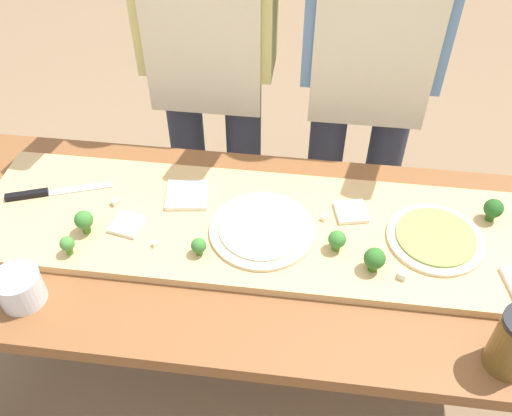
{
  "coord_description": "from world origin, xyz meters",
  "views": [
    {
      "loc": [
        0.09,
        -0.92,
        1.81
      ],
      "look_at": [
        -0.04,
        0.09,
        0.79
      ],
      "focal_mm": 39.48,
      "sensor_mm": 36.0,
      "label": 1
    }
  ],
  "objects_px": {
    "cheese_crumble_a": "(115,202)",
    "cheese_crumble_d": "(324,218)",
    "pizza_slice_near_right": "(127,225)",
    "cheese_crumble_b": "(403,275)",
    "prep_table": "(267,272)",
    "cook_right": "(373,45)",
    "cheese_crumble_e": "(155,244)",
    "cook_left": "(208,35)",
    "broccoli_floret_front_left": "(199,246)",
    "broccoli_floret_front_right": "(493,209)",
    "broccoli_floret_back_mid": "(84,221)",
    "pizza_slice_center": "(351,212)",
    "broccoli_floret_back_right": "(337,240)",
    "broccoli_floret_center_right": "(375,259)",
    "broccoli_floret_back_left": "(67,244)",
    "pizza_whole_cheese_artichoke": "(262,229)",
    "chefs_knife": "(44,193)",
    "flour_cup": "(21,289)",
    "pizza_whole_pesto_green": "(435,238)",
    "pizza_slice_far_left": "(187,195)"
  },
  "relations": [
    {
      "from": "cheese_crumble_a",
      "to": "flour_cup",
      "type": "relative_size",
      "value": 0.16
    },
    {
      "from": "pizza_slice_center",
      "to": "cheese_crumble_a",
      "type": "relative_size",
      "value": 4.63
    },
    {
      "from": "chefs_knife",
      "to": "pizza_slice_center",
      "type": "relative_size",
      "value": 3.48
    },
    {
      "from": "broccoli_floret_front_left",
      "to": "broccoli_floret_center_right",
      "type": "bearing_deg",
      "value": 0.51
    },
    {
      "from": "chefs_knife",
      "to": "pizza_whole_pesto_green",
      "type": "xyz_separation_m",
      "value": [
        1.01,
        -0.03,
        0.0
      ]
    },
    {
      "from": "broccoli_floret_back_right",
      "to": "cheese_crumble_a",
      "type": "height_order",
      "value": "broccoli_floret_back_right"
    },
    {
      "from": "cook_left",
      "to": "pizza_slice_center",
      "type": "bearing_deg",
      "value": -46.52
    },
    {
      "from": "pizza_slice_near_right",
      "to": "cheese_crumble_e",
      "type": "relative_size",
      "value": 5.81
    },
    {
      "from": "broccoli_floret_back_left",
      "to": "cook_left",
      "type": "bearing_deg",
      "value": 72.65
    },
    {
      "from": "broccoli_floret_front_right",
      "to": "cheese_crumble_e",
      "type": "distance_m",
      "value": 0.84
    },
    {
      "from": "chefs_knife",
      "to": "cheese_crumble_d",
      "type": "relative_size",
      "value": 18.87
    },
    {
      "from": "cheese_crumble_a",
      "to": "cheese_crumble_d",
      "type": "bearing_deg",
      "value": 1.38
    },
    {
      "from": "pizza_slice_near_right",
      "to": "cheese_crumble_b",
      "type": "bearing_deg",
      "value": -6.48
    },
    {
      "from": "broccoli_floret_back_mid",
      "to": "cheese_crumble_d",
      "type": "relative_size",
      "value": 4.58
    },
    {
      "from": "prep_table",
      "to": "broccoli_floret_front_left",
      "type": "xyz_separation_m",
      "value": [
        -0.16,
        -0.07,
        0.15
      ]
    },
    {
      "from": "broccoli_floret_back_left",
      "to": "cheese_crumble_d",
      "type": "bearing_deg",
      "value": 17.46
    },
    {
      "from": "pizza_slice_center",
      "to": "broccoli_floret_back_left",
      "type": "xyz_separation_m",
      "value": [
        -0.67,
        -0.22,
        0.03
      ]
    },
    {
      "from": "pizza_whole_pesto_green",
      "to": "cook_right",
      "type": "bearing_deg",
      "value": 107.53
    },
    {
      "from": "broccoli_floret_back_mid",
      "to": "broccoli_floret_front_right",
      "type": "distance_m",
      "value": 1.02
    },
    {
      "from": "cook_left",
      "to": "broccoli_floret_back_right",
      "type": "bearing_deg",
      "value": -55.33
    },
    {
      "from": "cheese_crumble_b",
      "to": "cheese_crumble_e",
      "type": "relative_size",
      "value": 1.44
    },
    {
      "from": "chefs_knife",
      "to": "cheese_crumble_a",
      "type": "xyz_separation_m",
      "value": [
        0.2,
        -0.01,
        0.0
      ]
    },
    {
      "from": "pizza_whole_cheese_artichoke",
      "to": "cheese_crumble_e",
      "type": "distance_m",
      "value": 0.27
    },
    {
      "from": "prep_table",
      "to": "cook_right",
      "type": "xyz_separation_m",
      "value": [
        0.24,
        0.59,
        0.35
      ]
    },
    {
      "from": "pizza_slice_center",
      "to": "broccoli_floret_back_right",
      "type": "height_order",
      "value": "broccoli_floret_back_right"
    },
    {
      "from": "pizza_slice_far_left",
      "to": "broccoli_floret_center_right",
      "type": "height_order",
      "value": "broccoli_floret_center_right"
    },
    {
      "from": "chefs_knife",
      "to": "cook_right",
      "type": "relative_size",
      "value": 0.16
    },
    {
      "from": "pizza_slice_far_left",
      "to": "cook_left",
      "type": "xyz_separation_m",
      "value": [
        -0.02,
        0.47,
        0.21
      ]
    },
    {
      "from": "chefs_knife",
      "to": "cook_right",
      "type": "distance_m",
      "value": 1.01
    },
    {
      "from": "pizza_slice_near_right",
      "to": "broccoli_floret_back_left",
      "type": "relative_size",
      "value": 1.43
    },
    {
      "from": "pizza_whole_pesto_green",
      "to": "cook_right",
      "type": "height_order",
      "value": "cook_right"
    },
    {
      "from": "broccoli_floret_front_right",
      "to": "cheese_crumble_d",
      "type": "height_order",
      "value": "broccoli_floret_front_right"
    },
    {
      "from": "broccoli_floret_center_right",
      "to": "broccoli_floret_back_mid",
      "type": "bearing_deg",
      "value": 177.45
    },
    {
      "from": "cook_left",
      "to": "broccoli_floret_center_right",
      "type": "bearing_deg",
      "value": -52.41
    },
    {
      "from": "pizza_slice_near_right",
      "to": "broccoli_floret_back_left",
      "type": "bearing_deg",
      "value": -137.34
    },
    {
      "from": "broccoli_floret_front_right",
      "to": "cook_right",
      "type": "height_order",
      "value": "cook_right"
    },
    {
      "from": "cheese_crumble_d",
      "to": "pizza_slice_near_right",
      "type": "bearing_deg",
      "value": -169.94
    },
    {
      "from": "pizza_slice_far_left",
      "to": "cook_right",
      "type": "xyz_separation_m",
      "value": [
        0.47,
        0.47,
        0.21
      ]
    },
    {
      "from": "cook_right",
      "to": "chefs_knife",
      "type": "bearing_deg",
      "value": -149.02
    },
    {
      "from": "cheese_crumble_a",
      "to": "cheese_crumble_e",
      "type": "bearing_deg",
      "value": -42.31
    },
    {
      "from": "pizza_slice_near_right",
      "to": "cheese_crumble_d",
      "type": "relative_size",
      "value": 5.24
    },
    {
      "from": "pizza_slice_center",
      "to": "cheese_crumble_e",
      "type": "bearing_deg",
      "value": -160.09
    },
    {
      "from": "pizza_slice_near_right",
      "to": "cheese_crumble_d",
      "type": "height_order",
      "value": "cheese_crumble_d"
    },
    {
      "from": "pizza_slice_far_left",
      "to": "broccoli_floret_back_right",
      "type": "xyz_separation_m",
      "value": [
        0.4,
        -0.13,
        0.03
      ]
    },
    {
      "from": "cheese_crumble_d",
      "to": "cheese_crumble_e",
      "type": "height_order",
      "value": "cheese_crumble_d"
    },
    {
      "from": "cook_left",
      "to": "broccoli_floret_front_left",
      "type": "bearing_deg",
      "value": -82.1
    },
    {
      "from": "broccoli_floret_center_right",
      "to": "broccoli_floret_back_left",
      "type": "distance_m",
      "value": 0.72
    },
    {
      "from": "pizza_slice_far_left",
      "to": "pizza_whole_pesto_green",
      "type": "bearing_deg",
      "value": -6.67
    },
    {
      "from": "broccoli_floret_front_left",
      "to": "cheese_crumble_a",
      "type": "bearing_deg",
      "value": 151.34
    },
    {
      "from": "pizza_slice_near_right",
      "to": "cook_left",
      "type": "distance_m",
      "value": 0.64
    }
  ]
}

